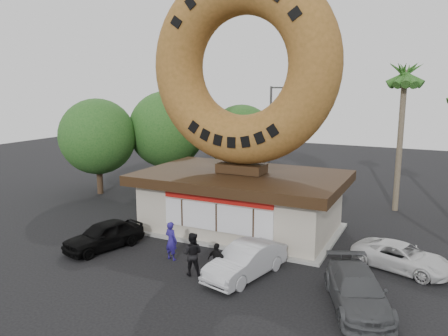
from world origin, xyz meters
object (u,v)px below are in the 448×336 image
street_lamp (272,133)px  person_right (217,261)px  person_left (171,241)px  person_center (192,254)px  donut_shop (241,199)px  car_black (104,235)px  car_silver (246,261)px  car_grey (357,290)px  car_white (402,257)px  giant_donut (242,66)px

street_lamp → person_right: size_ratio=5.11×
street_lamp → person_left: street_lamp is taller
person_center → person_right: size_ratio=1.21×
donut_shop → car_black: bearing=-131.0°
donut_shop → car_silver: donut_shop is taller
donut_shop → person_left: size_ratio=6.09×
car_grey → car_white: bearing=52.6°
street_lamp → person_center: (2.41, -16.46, -3.53)m
street_lamp → car_grey: size_ratio=1.72×
car_silver → car_grey: car_silver is taller
donut_shop → car_silver: 6.29m
car_silver → person_right: bearing=-130.7°
donut_shop → car_grey: donut_shop is taller
car_black → car_grey: 12.40m
donut_shop → giant_donut: size_ratio=1.06×
person_left → car_white: person_left is taller
person_left → person_center: size_ratio=0.97×
person_center → car_white: bearing=-166.9°
giant_donut → car_black: (-4.97, -5.73, -8.37)m
car_black → person_center: bearing=8.9°
street_lamp → person_left: bearing=-87.5°
car_silver → car_grey: (4.73, -0.64, -0.03)m
giant_donut → person_left: bearing=-102.3°
person_center → car_grey: 6.88m
person_center → donut_shop: bearing=-101.5°
car_silver → car_white: car_silver is taller
street_lamp → person_center: bearing=-81.7°
street_lamp → person_left: 15.85m
car_white → car_silver: bearing=139.4°
person_left → car_white: 10.42m
giant_donut → person_right: bearing=-75.1°
car_black → street_lamp: bearing=95.3°
person_right → car_silver: bearing=-137.0°
person_center → car_silver: (2.14, 0.85, -0.24)m
giant_donut → person_center: bearing=-85.1°
giant_donut → car_grey: bearing=-40.1°
street_lamp → car_white: 16.32m
person_right → car_grey: person_right is taller
street_lamp → car_grey: bearing=-60.3°
giant_donut → car_silver: 10.42m
car_silver → donut_shop: bearing=129.5°
person_right → car_white: person_right is taller
person_center → car_black: (-5.52, 0.73, -0.25)m
donut_shop → car_grey: bearing=-40.0°
person_left → car_grey: person_left is taller
donut_shop → person_center: 6.52m
giant_donut → car_grey: (7.42, -6.25, -8.40)m
street_lamp → car_white: bearing=-48.6°
donut_shop → car_grey: size_ratio=2.40×
street_lamp → car_silver: bearing=-73.8°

